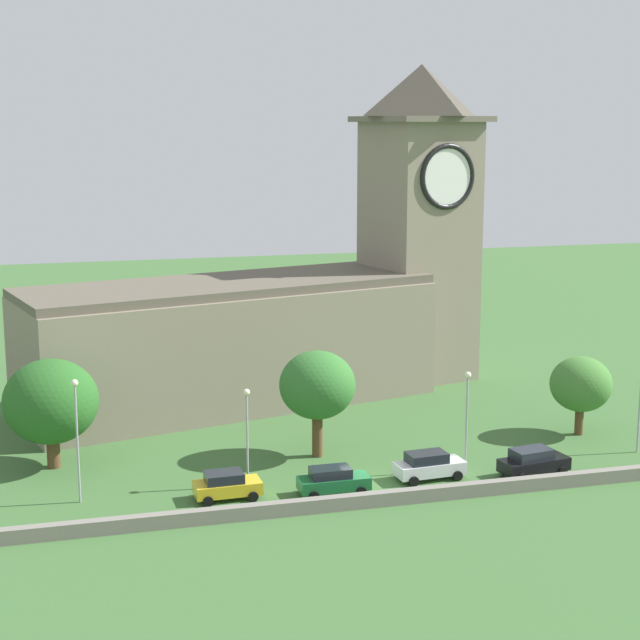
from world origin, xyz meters
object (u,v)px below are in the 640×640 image
Objects in this scene: car_yellow at (227,485)px; tree_churchyard at (581,384)px; streetlamp_west_end at (76,422)px; church at (295,300)px; car_white at (429,465)px; streetlamp_central at (467,405)px; streetlamp_west_mid at (247,421)px; tree_by_tower at (51,402)px; car_black at (533,462)px; car_green at (333,480)px; tree_riverside_west at (317,386)px.

tree_churchyard reaches higher than car_yellow.
church is at bearing 48.58° from streetlamp_west_end.
church reaches higher than car_white.
church reaches higher than streetlamp_west_end.
car_white is at bearing -165.04° from streetlamp_central.
streetlamp_west_mid is (1.70, 1.79, 3.52)m from car_yellow.
tree_by_tower is (-1.48, 7.13, -0.52)m from streetlamp_west_end.
church reaches higher than car_black.
streetlamp_west_mid reaches higher than car_green.
car_yellow is 0.70× the size of tree_churchyard.
car_black is 0.76× the size of streetlamp_west_mid.
church is 6.46× the size of streetlamp_west_mid.
car_white is (3.29, -23.37, -7.29)m from church.
car_green reaches higher than car_yellow.
tree_by_tower is 1.26× the size of tree_churchyard.
streetlamp_west_end is 1.04× the size of tree_by_tower.
streetlamp_west_mid is 0.94× the size of streetlamp_central.
church is at bearing 35.22° from tree_by_tower.
streetlamp_central is (14.76, -0.97, 0.23)m from streetlamp_west_mid.
streetlamp_west_end is at bearing 168.91° from car_yellow.
car_green is at bearing -29.26° from streetlamp_west_mid.
car_white is 16.02m from tree_churchyard.
car_yellow is at bearing -177.15° from streetlamp_central.
tree_by_tower is at bearing 101.69° from streetlamp_west_end.
car_black is 0.65× the size of tree_by_tower.
streetlamp_central is at bearing -155.01° from tree_churchyard.
streetlamp_west_end reaches higher than streetlamp_central.
church reaches higher than streetlamp_central.
tree_riverside_west reaches higher than car_yellow.
car_yellow is at bearing -139.77° from tree_riverside_west.
car_white is at bearing -8.48° from streetlamp_west_mid.
car_green is 0.66× the size of streetlamp_central.
streetlamp_central is at bearing 10.36° from car_green.
streetlamp_west_end is (-29.35, 2.94, 4.21)m from car_black.
tree_riverside_west is 1.27× the size of tree_churchyard.
church is 9.96× the size of car_yellow.
streetlamp_west_mid reaches higher than car_black.
car_yellow is at bearing -167.52° from tree_churchyard.
car_black is (13.81, -0.22, 0.06)m from car_green.
church is 23.70m from streetlamp_central.
car_yellow is 0.89× the size of car_white.
streetlamp_west_end reaches higher than tree_churchyard.
streetlamp_west_mid reaches higher than car_white.
church reaches higher than tree_riverside_west.
car_yellow is 0.86× the size of car_black.
tree_by_tower reaches higher than car_black.
streetlamp_west_end reaches higher than tree_riverside_west.
tree_churchyard is (27.98, 6.19, 3.01)m from car_yellow.
car_black is at bearing -3.34° from car_yellow.
tree_riverside_west is at bearing 147.62° from streetlamp_central.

